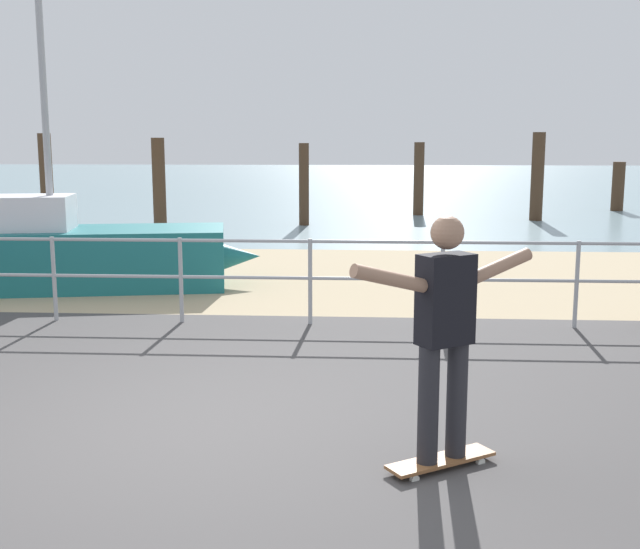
% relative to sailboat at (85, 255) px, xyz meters
% --- Properties ---
extents(ground_plane, '(24.00, 10.00, 0.04)m').
position_rel_sailboat_xyz_m(ground_plane, '(2.74, -6.72, -0.52)').
color(ground_plane, '#474444').
rests_on(ground_plane, ground).
extents(beach_strip, '(24.00, 6.00, 0.04)m').
position_rel_sailboat_xyz_m(beach_strip, '(2.74, 1.28, -0.52)').
color(beach_strip, tan).
rests_on(beach_strip, ground).
extents(sea_surface, '(72.00, 50.00, 0.04)m').
position_rel_sailboat_xyz_m(sea_surface, '(2.74, 29.28, -0.52)').
color(sea_surface, '#75939E').
rests_on(sea_surface, ground).
extents(railing_fence, '(14.10, 0.05, 1.05)m').
position_rel_sailboat_xyz_m(railing_fence, '(1.16, -2.12, 0.18)').
color(railing_fence, '#9EA0A5').
rests_on(railing_fence, ground).
extents(sailboat, '(5.06, 2.16, 4.42)m').
position_rel_sailboat_xyz_m(sailboat, '(0.00, 0.00, 0.00)').
color(sailboat, '#19666B').
rests_on(sailboat, ground).
extents(skateboard, '(0.78, 0.60, 0.08)m').
position_rel_sailboat_xyz_m(skateboard, '(4.69, -6.26, -0.45)').
color(skateboard, brown).
rests_on(skateboard, ground).
extents(skateboarder, '(1.26, 0.87, 1.65)m').
position_rel_sailboat_xyz_m(skateboarder, '(4.69, -6.26, 0.50)').
color(skateboarder, '#26262B').
rests_on(skateboarder, skateboard).
extents(groyne_post_0, '(0.31, 0.31, 2.33)m').
position_rel_sailboat_xyz_m(groyne_post_0, '(-3.62, 7.49, 0.65)').
color(groyne_post_0, '#422D1E').
rests_on(groyne_post_0, ground).
extents(groyne_post_1, '(0.29, 0.29, 2.23)m').
position_rel_sailboat_xyz_m(groyne_post_1, '(-0.54, 6.32, 0.60)').
color(groyne_post_1, '#422D1E').
rests_on(groyne_post_1, ground).
extents(groyne_post_2, '(0.26, 0.26, 2.10)m').
position_rel_sailboat_xyz_m(groyne_post_2, '(2.55, 8.78, 0.53)').
color(groyne_post_2, '#422D1E').
rests_on(groyne_post_2, ground).
extents(groyne_post_3, '(0.30, 0.30, 2.10)m').
position_rel_sailboat_xyz_m(groyne_post_3, '(5.63, 11.64, 0.53)').
color(groyne_post_3, '#422D1E').
rests_on(groyne_post_3, ground).
extents(groyne_post_4, '(0.34, 0.34, 2.37)m').
position_rel_sailboat_xyz_m(groyne_post_4, '(8.71, 10.31, 0.67)').
color(groyne_post_4, '#422D1E').
rests_on(groyne_post_4, ground).
extents(groyne_post_5, '(0.37, 0.37, 1.51)m').
position_rel_sailboat_xyz_m(groyne_post_5, '(11.79, 13.38, 0.24)').
color(groyne_post_5, '#422D1E').
rests_on(groyne_post_5, ground).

